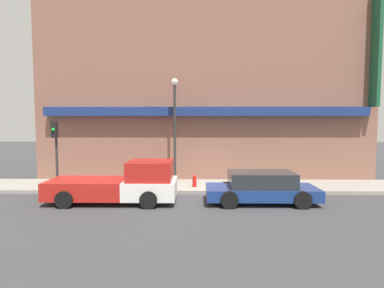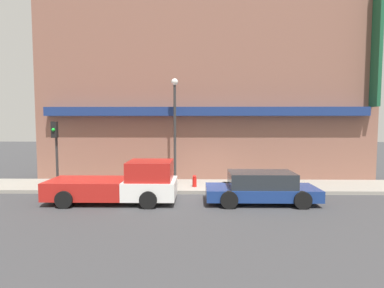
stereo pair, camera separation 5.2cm
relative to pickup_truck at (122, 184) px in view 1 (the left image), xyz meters
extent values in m
plane|color=#38383A|center=(3.76, 1.47, -0.80)|extent=(80.00, 80.00, 0.00)
cube|color=gray|center=(3.76, 2.96, -0.71)|extent=(36.00, 2.98, 0.17)
cube|color=brown|center=(3.76, 5.95, 4.61)|extent=(19.80, 3.00, 10.83)
cube|color=navy|center=(3.76, 4.15, 3.32)|extent=(18.22, 0.60, 0.50)
cube|color=#195133|center=(13.16, 4.05, 7.19)|extent=(0.20, 0.80, 7.25)
cube|color=white|center=(1.26, 0.00, -0.18)|extent=(2.22, 1.97, 0.77)
cube|color=#B21E19|center=(1.26, 0.00, 0.61)|extent=(1.88, 1.82, 0.82)
cube|color=#B21E19|center=(-1.51, 0.00, -0.18)|extent=(3.32, 1.97, 0.77)
cylinder|color=black|center=(1.32, 0.99, -0.44)|extent=(0.72, 0.22, 0.72)
cylinder|color=black|center=(1.32, -0.99, -0.44)|extent=(0.72, 0.22, 0.72)
cylinder|color=black|center=(-2.12, 0.99, -0.44)|extent=(0.72, 0.22, 0.72)
cylinder|color=black|center=(-2.12, -0.99, -0.44)|extent=(0.72, 0.22, 0.72)
cube|color=navy|center=(6.08, 0.00, -0.34)|extent=(4.78, 1.84, 0.49)
cube|color=#23282D|center=(6.08, 0.00, 0.23)|extent=(2.77, 1.66, 0.65)
cylinder|color=black|center=(7.56, 0.92, -0.44)|extent=(0.72, 0.22, 0.72)
cylinder|color=black|center=(7.56, -0.92, -0.44)|extent=(0.72, 0.22, 0.72)
cylinder|color=black|center=(4.60, 0.92, -0.44)|extent=(0.72, 0.22, 0.72)
cylinder|color=black|center=(4.60, -0.92, -0.44)|extent=(0.72, 0.22, 0.72)
cylinder|color=red|center=(3.17, 2.39, -0.40)|extent=(0.21, 0.21, 0.45)
sphere|color=red|center=(3.17, 2.39, -0.11)|extent=(0.20, 0.20, 0.20)
cylinder|color=#2D2D2D|center=(2.10, 3.17, 2.02)|extent=(0.14, 0.14, 5.29)
sphere|color=silver|center=(2.10, 3.17, 4.85)|extent=(0.36, 0.36, 0.36)
cylinder|color=#2D2D2D|center=(-3.72, 1.89, 1.06)|extent=(0.12, 0.12, 3.37)
cube|color=black|center=(-3.72, 1.73, 2.34)|extent=(0.28, 0.20, 0.80)
sphere|color=green|center=(-3.72, 1.61, 2.34)|extent=(0.16, 0.16, 0.16)
camera|label=1|loc=(3.24, -12.87, 2.69)|focal=28.00mm
camera|label=2|loc=(3.30, -12.86, 2.69)|focal=28.00mm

